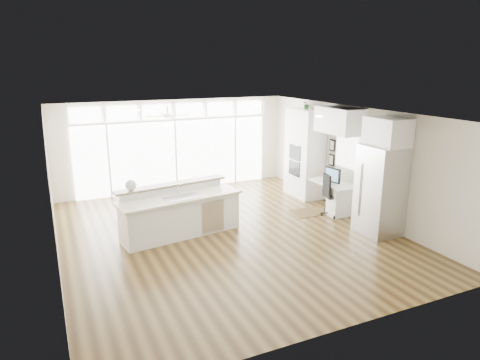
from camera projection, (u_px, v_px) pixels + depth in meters
name	position (u px, v px, depth m)	size (l,w,h in m)	color
floor	(227.00, 234.00, 9.63)	(7.00, 8.00, 0.02)	#3C2912
ceiling	(226.00, 113.00, 8.92)	(7.00, 8.00, 0.02)	white
wall_back	(175.00, 145.00, 12.78)	(7.00, 0.04, 2.70)	beige
wall_front	(342.00, 244.00, 5.76)	(7.00, 0.04, 2.70)	beige
wall_left	(52.00, 196.00, 7.86)	(0.04, 8.00, 2.70)	beige
wall_right	(355.00, 161.00, 10.68)	(0.04, 8.00, 2.70)	beige
glass_wall	(176.00, 155.00, 12.81)	(5.80, 0.06, 2.08)	white
transom_row	(174.00, 111.00, 12.46)	(5.90, 0.06, 0.40)	white
desk_window	(347.00, 151.00, 10.88)	(0.04, 0.85, 0.85)	silver
ceiling_fan	(167.00, 112.00, 11.23)	(1.16, 1.16, 0.32)	white
recessed_lights	(222.00, 113.00, 9.10)	(3.40, 3.00, 0.02)	white
oven_cabinet	(305.00, 153.00, 12.15)	(0.64, 1.20, 2.50)	white
desk_nook	(334.00, 197.00, 11.05)	(0.72, 1.30, 0.76)	white
upper_cabinets	(340.00, 120.00, 10.55)	(0.64, 1.30, 0.64)	white
refrigerator	(380.00, 190.00, 9.43)	(0.76, 0.90, 2.00)	silver
fridge_cabinet	(388.00, 132.00, 9.12)	(0.64, 0.90, 0.60)	white
framed_photos	(332.00, 153.00, 11.46)	(0.06, 0.22, 0.80)	black
kitchen_island	(181.00, 212.00, 9.43)	(2.75, 1.04, 1.09)	white
rug	(310.00, 212.00, 11.02)	(0.92, 0.67, 0.01)	#31210F
office_chair	(334.00, 195.00, 10.67)	(0.55, 0.51, 1.07)	black
fishbowl	(131.00, 185.00, 9.07)	(0.24, 0.24, 0.24)	silver
monitor	(333.00, 175.00, 10.86)	(0.09, 0.52, 0.43)	black
keyboard	(327.00, 183.00, 10.85)	(0.12, 0.32, 0.02)	silver
potted_plant	(307.00, 105.00, 11.80)	(0.24, 0.26, 0.21)	#285B27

